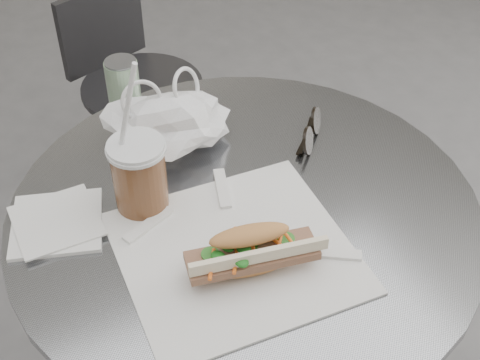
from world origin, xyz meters
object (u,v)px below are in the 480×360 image
banh_mi (251,251)px  sunglasses (310,132)px  iced_coffee (139,174)px  chair_far (138,115)px  drink_can (124,88)px  cafe_table (244,311)px

banh_mi → sunglasses: bearing=54.7°
iced_coffee → banh_mi: bearing=-67.5°
chair_far → drink_can: drink_can is taller
cafe_table → chair_far: 0.93m
cafe_table → sunglasses: bearing=26.6°
drink_can → chair_far: bearing=69.9°
cafe_table → sunglasses: (0.18, 0.09, 0.29)m
cafe_table → iced_coffee: 0.38m
chair_far → iced_coffee: size_ratio=2.47×
cafe_table → iced_coffee: (-0.14, 0.08, 0.34)m
sunglasses → drink_can: drink_can is taller
cafe_table → banh_mi: (-0.06, -0.12, 0.31)m
banh_mi → drink_can: (-0.02, 0.45, 0.02)m
cafe_table → chair_far: (0.14, 0.90, -0.17)m
sunglasses → iced_coffee: bearing=137.9°
banh_mi → drink_can: bearing=105.4°
banh_mi → sunglasses: 0.32m
cafe_table → iced_coffee: size_ratio=2.85×
chair_far → banh_mi: size_ratio=2.68×
iced_coffee → sunglasses: (0.33, 0.01, -0.05)m
banh_mi → drink_can: 0.45m
chair_far → sunglasses: (0.05, -0.81, 0.46)m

